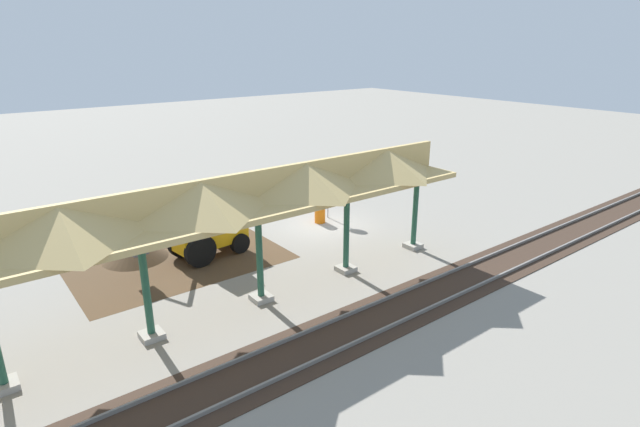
{
  "coord_description": "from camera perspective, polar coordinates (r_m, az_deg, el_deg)",
  "views": [
    {
      "loc": [
        14.88,
        19.18,
        8.95
      ],
      "look_at": [
        1.76,
        2.17,
        1.6
      ],
      "focal_mm": 28.0,
      "sensor_mm": 36.0,
      "label": 1
    }
  ],
  "objects": [
    {
      "name": "rail_tracks",
      "position": [
        20.37,
        15.11,
        -7.8
      ],
      "size": [
        60.0,
        2.58,
        0.15
      ],
      "color": "slate",
      "rests_on": "ground"
    },
    {
      "name": "backhoe",
      "position": [
        22.29,
        -12.8,
        -1.77
      ],
      "size": [
        5.32,
        2.03,
        2.82
      ],
      "color": "orange",
      "rests_on": "ground"
    },
    {
      "name": "traffic_barrel",
      "position": [
        26.13,
        -0.01,
        -0.09
      ],
      "size": [
        0.56,
        0.56,
        0.9
      ],
      "primitive_type": "cylinder",
      "color": "orange",
      "rests_on": "ground"
    },
    {
      "name": "dirt_work_zone",
      "position": [
        23.08,
        -16.35,
        -4.73
      ],
      "size": [
        8.81,
        7.0,
        0.01
      ],
      "primitive_type": "cube",
      "color": "#4C3823",
      "rests_on": "ground"
    },
    {
      "name": "ground_plane",
      "position": [
        25.87,
        0.15,
        -1.35
      ],
      "size": [
        120.0,
        120.0,
        0.0
      ],
      "primitive_type": "plane",
      "color": "gray"
    },
    {
      "name": "platform_canopy",
      "position": [
        15.59,
        -20.22,
        -0.13
      ],
      "size": [
        25.66,
        3.2,
        4.9
      ],
      "color": "#9E998E",
      "rests_on": "ground"
    },
    {
      "name": "stop_sign",
      "position": [
        26.48,
        0.92,
        3.25
      ],
      "size": [
        0.66,
        0.42,
        2.51
      ],
      "color": "gray",
      "rests_on": "ground"
    },
    {
      "name": "dirt_mound",
      "position": [
        23.46,
        -20.34,
        -4.79
      ],
      "size": [
        5.66,
        5.66,
        1.78
      ],
      "primitive_type": "cone",
      "color": "#4C3823",
      "rests_on": "ground"
    }
  ]
}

